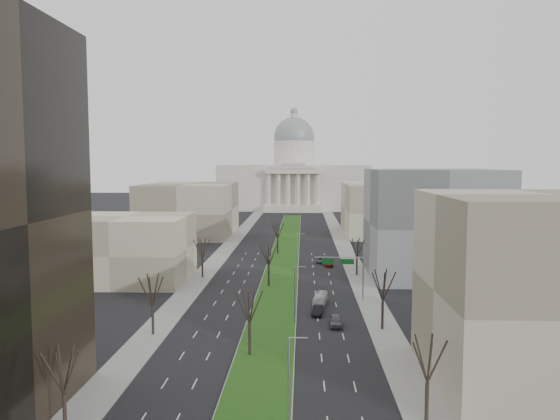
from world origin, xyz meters
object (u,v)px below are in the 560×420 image
(car_red, at_px, (328,263))
(box_van, at_px, (320,300))
(car_grey_far, at_px, (320,260))
(car_grey_near, at_px, (336,321))
(car_black, at_px, (318,310))

(car_red, xyz_separation_m, box_van, (-3.17, -37.22, 0.33))
(car_red, relative_size, car_grey_far, 1.13)
(car_grey_near, distance_m, box_van, 12.47)
(car_grey_near, relative_size, car_grey_far, 1.11)
(car_grey_near, height_order, car_red, car_grey_near)
(car_black, height_order, car_grey_far, car_black)
(car_grey_near, xyz_separation_m, car_red, (1.10, 49.51, -0.11))
(car_black, height_order, car_red, car_black)
(car_black, relative_size, car_red, 0.93)
(car_grey_near, bearing_deg, car_black, 114.88)
(car_black, xyz_separation_m, car_grey_far, (1.94, 47.75, -0.15))
(car_grey_far, xyz_separation_m, box_van, (-1.34, -41.70, 0.44))
(car_grey_near, xyz_separation_m, car_black, (-2.67, 6.24, -0.07))
(car_black, distance_m, car_red, 43.43)
(car_grey_near, height_order, car_black, car_grey_near)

